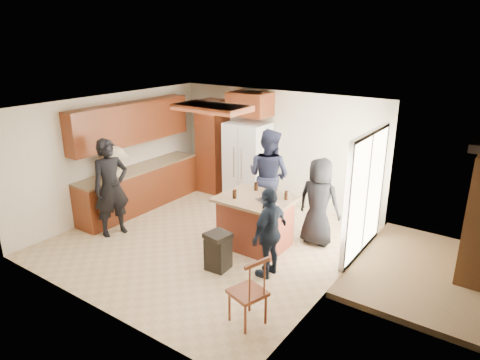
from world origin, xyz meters
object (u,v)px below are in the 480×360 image
Objects in this scene: person_front_left at (111,188)px; trash_bin at (218,251)px; person_behind_right at (319,202)px; person_counter at (117,184)px; refrigerator at (247,162)px; spindle_chair at (249,293)px; person_side_right at (270,232)px; person_behind_left at (269,176)px; kitchen_island at (255,222)px.

person_front_left reaches higher than trash_bin.
person_behind_right is (3.35, 1.85, -0.12)m from person_front_left.
person_counter is (-0.44, 0.48, -0.15)m from person_front_left.
person_behind_right is 0.89× the size of refrigerator.
person_front_left is 3.72m from spindle_chair.
refrigerator is 1.81× the size of spindle_chair.
trash_bin is 1.47m from spindle_chair.
spindle_chair is (0.41, -1.19, -0.28)m from person_side_right.
person_side_right is 3.64m from person_counter.
refrigerator is (1.10, 2.90, -0.03)m from person_front_left.
person_behind_left is 2.23m from trash_bin.
person_behind_right is at bearing 176.32° from person_side_right.
refrigerator is 2.30m from kitchen_island.
trash_bin is at bearing -93.23° from kitchen_island.
person_behind_left reaches higher than spindle_chair.
person_front_left reaches higher than person_behind_right.
person_front_left is 3.10m from refrigerator.
person_behind_right is 1.09× the size of person_side_right.
person_front_left is 2.50m from trash_bin.
kitchen_island is 2.19m from spindle_chair.
person_side_right is at bearing -44.24° from kitchen_island.
person_front_left is at bearing -177.74° from trash_bin.
trash_bin is (-0.92, -1.75, -0.49)m from person_behind_right.
kitchen_island is at bearing -132.05° from person_side_right.
person_front_left reaches higher than refrigerator.
person_front_left is 1.03× the size of refrigerator.
person_behind_left reaches higher than person_front_left.
person_behind_right reaches higher than spindle_chair.
spindle_chair is (4.04, -1.26, -0.32)m from person_counter.
person_behind_left is at bearing 117.05° from spindle_chair.
spindle_chair is (1.53, -2.99, -0.50)m from person_behind_left.
refrigerator is 1.41× the size of kitchen_island.
person_counter is at bearing -88.94° from person_side_right.
person_behind_right is 2.04m from trash_bin.
kitchen_island is at bearing 113.10° from person_behind_left.
spindle_chair is at bearing -59.25° from kitchen_island.
person_side_right is 1.03m from kitchen_island.
refrigerator reaches higher than person_behind_right.
person_behind_left is 1.06× the size of refrigerator.
person_counter is 1.21× the size of kitchen_island.
refrigerator reaches higher than trash_bin.
person_side_right is 0.93m from trash_bin.
spindle_chair is at bearing -114.23° from person_counter.
person_side_right is at bearing 85.01° from person_behind_right.
person_behind_right reaches higher than person_counter.
person_behind_right is at bearing 95.60° from spindle_chair.
person_side_right is at bearing -98.08° from person_counter.
trash_bin is at bearing 63.22° from person_behind_right.
kitchen_island is at bearing -49.41° from person_front_left.
kitchen_island is 1.29× the size of spindle_chair.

